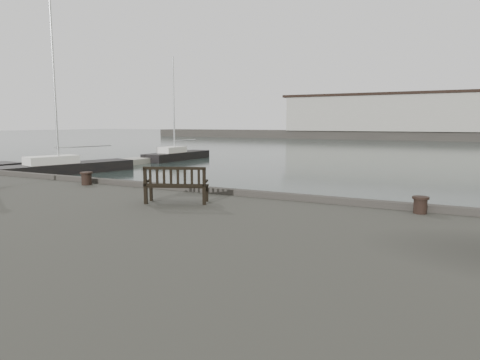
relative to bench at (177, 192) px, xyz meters
The scene contains 8 objects.
ground 2.86m from the bench, 97.09° to the left, with size 400.00×400.00×0.00m, color black.
pontoon 23.68m from the bench, 149.09° to the left, with size 2.00×24.00×0.50m, color #9D9B91.
breakwater 94.29m from the bench, 92.93° to the left, with size 140.00×9.50×12.20m.
bench is the anchor object (origin of this frame).
bollard_left 5.29m from the bench, 164.23° to the left, with size 0.45×0.45×0.48m, color black.
bollard_right 6.54m from the bench, 14.46° to the left, with size 0.41×0.41×0.43m, color black.
yacht_c 23.45m from the bench, 146.66° to the left, with size 5.19×10.62×13.81m.
yacht_d 33.13m from the bench, 125.51° to the left, with size 2.61×8.79×11.08m.
Camera 1 is at (7.39, -12.02, 3.83)m, focal length 32.00 mm.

